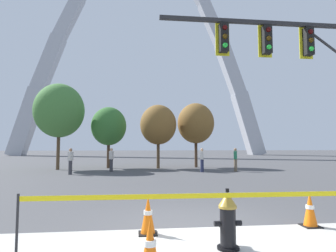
{
  "coord_description": "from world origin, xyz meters",
  "views": [
    {
      "loc": [
        -1.12,
        -6.03,
        1.69
      ],
      "look_at": [
        0.12,
        5.0,
        2.5
      ],
      "focal_mm": 30.19,
      "sensor_mm": 36.0,
      "label": 1
    }
  ],
  "objects_px": {
    "traffic_cone_mid_sidewalk": "(148,215)",
    "traffic_signal_gantry": "(321,62)",
    "fire_hydrant": "(228,220)",
    "pedestrian_walking_right": "(111,160)",
    "traffic_cone_curb_edge": "(150,247)",
    "traffic_cone_by_hydrant": "(310,210)",
    "pedestrian_near_trees": "(235,159)",
    "pedestrian_walking_left": "(70,161)",
    "monument_arch": "(143,57)",
    "pedestrian_standing_center": "(202,160)"
  },
  "relations": [
    {
      "from": "traffic_cone_by_hydrant",
      "to": "pedestrian_standing_center",
      "type": "relative_size",
      "value": 0.46
    },
    {
      "from": "fire_hydrant",
      "to": "traffic_cone_curb_edge",
      "type": "bearing_deg",
      "value": -149.17
    },
    {
      "from": "monument_arch",
      "to": "pedestrian_near_trees",
      "type": "bearing_deg",
      "value": -81.53
    },
    {
      "from": "traffic_cone_mid_sidewalk",
      "to": "pedestrian_walking_left",
      "type": "distance_m",
      "value": 12.93
    },
    {
      "from": "traffic_cone_by_hydrant",
      "to": "pedestrian_near_trees",
      "type": "distance_m",
      "value": 13.35
    },
    {
      "from": "pedestrian_standing_center",
      "to": "pedestrian_walking_right",
      "type": "height_order",
      "value": "same"
    },
    {
      "from": "traffic_cone_by_hydrant",
      "to": "monument_arch",
      "type": "relative_size",
      "value": 0.01
    },
    {
      "from": "traffic_cone_curb_edge",
      "to": "traffic_cone_mid_sidewalk",
      "type": "bearing_deg",
      "value": 88.51
    },
    {
      "from": "traffic_cone_by_hydrant",
      "to": "pedestrian_walking_right",
      "type": "xyz_separation_m",
      "value": [
        -5.34,
        13.82,
        0.46
      ]
    },
    {
      "from": "traffic_cone_curb_edge",
      "to": "monument_arch",
      "type": "height_order",
      "value": "monument_arch"
    },
    {
      "from": "pedestrian_walking_left",
      "to": "pedestrian_near_trees",
      "type": "bearing_deg",
      "value": 4.79
    },
    {
      "from": "fire_hydrant",
      "to": "traffic_signal_gantry",
      "type": "relative_size",
      "value": 0.13
    },
    {
      "from": "fire_hydrant",
      "to": "traffic_cone_mid_sidewalk",
      "type": "height_order",
      "value": "fire_hydrant"
    },
    {
      "from": "pedestrian_near_trees",
      "to": "fire_hydrant",
      "type": "bearing_deg",
      "value": -110.33
    },
    {
      "from": "monument_arch",
      "to": "pedestrian_walking_right",
      "type": "distance_m",
      "value": 41.54
    },
    {
      "from": "traffic_cone_by_hydrant",
      "to": "pedestrian_walking_left",
      "type": "distance_m",
      "value": 14.31
    },
    {
      "from": "traffic_cone_mid_sidewalk",
      "to": "traffic_cone_curb_edge",
      "type": "xyz_separation_m",
      "value": [
        -0.05,
        -1.74,
        0.0
      ]
    },
    {
      "from": "fire_hydrant",
      "to": "pedestrian_near_trees",
      "type": "height_order",
      "value": "pedestrian_near_trees"
    },
    {
      "from": "traffic_signal_gantry",
      "to": "pedestrian_walking_right",
      "type": "height_order",
      "value": "traffic_signal_gantry"
    },
    {
      "from": "monument_arch",
      "to": "traffic_cone_mid_sidewalk",
      "type": "bearing_deg",
      "value": -91.0
    },
    {
      "from": "traffic_cone_curb_edge",
      "to": "traffic_cone_by_hydrant",
      "type": "bearing_deg",
      "value": 28.19
    },
    {
      "from": "pedestrian_standing_center",
      "to": "traffic_cone_curb_edge",
      "type": "bearing_deg",
      "value": -105.86
    },
    {
      "from": "traffic_cone_by_hydrant",
      "to": "pedestrian_walking_left",
      "type": "height_order",
      "value": "pedestrian_walking_left"
    },
    {
      "from": "traffic_cone_curb_edge",
      "to": "pedestrian_standing_center",
      "type": "relative_size",
      "value": 0.46
    },
    {
      "from": "traffic_cone_by_hydrant",
      "to": "monument_arch",
      "type": "height_order",
      "value": "monument_arch"
    },
    {
      "from": "fire_hydrant",
      "to": "traffic_cone_by_hydrant",
      "type": "height_order",
      "value": "fire_hydrant"
    },
    {
      "from": "traffic_cone_curb_edge",
      "to": "traffic_signal_gantry",
      "type": "bearing_deg",
      "value": 37.87
    },
    {
      "from": "fire_hydrant",
      "to": "pedestrian_standing_center",
      "type": "distance_m",
      "value": 14.16
    },
    {
      "from": "fire_hydrant",
      "to": "traffic_cone_mid_sidewalk",
      "type": "bearing_deg",
      "value": 143.49
    },
    {
      "from": "monument_arch",
      "to": "pedestrian_near_trees",
      "type": "xyz_separation_m",
      "value": [
        5.61,
        -37.65,
        -19.03
      ]
    },
    {
      "from": "traffic_signal_gantry",
      "to": "pedestrian_walking_right",
      "type": "relative_size",
      "value": 4.92
    },
    {
      "from": "fire_hydrant",
      "to": "pedestrian_walking_right",
      "type": "distance_m",
      "value": 15.24
    },
    {
      "from": "traffic_cone_mid_sidewalk",
      "to": "traffic_signal_gantry",
      "type": "xyz_separation_m",
      "value": [
        5.65,
        2.69,
        4.05
      ]
    },
    {
      "from": "traffic_cone_curb_edge",
      "to": "pedestrian_walking_left",
      "type": "height_order",
      "value": "pedestrian_walking_left"
    },
    {
      "from": "traffic_cone_curb_edge",
      "to": "pedestrian_near_trees",
      "type": "bearing_deg",
      "value": 66.25
    },
    {
      "from": "monument_arch",
      "to": "pedestrian_standing_center",
      "type": "bearing_deg",
      "value": -85.11
    },
    {
      "from": "monument_arch",
      "to": "pedestrian_near_trees",
      "type": "distance_m",
      "value": 42.56
    },
    {
      "from": "traffic_cone_curb_edge",
      "to": "pedestrian_standing_center",
      "type": "bearing_deg",
      "value": 74.14
    },
    {
      "from": "traffic_cone_mid_sidewalk",
      "to": "pedestrian_walking_left",
      "type": "bearing_deg",
      "value": 109.01
    },
    {
      "from": "pedestrian_walking_left",
      "to": "pedestrian_standing_center",
      "type": "bearing_deg",
      "value": 4.83
    },
    {
      "from": "pedestrian_near_trees",
      "to": "traffic_cone_by_hydrant",
      "type": "bearing_deg",
      "value": -103.26
    },
    {
      "from": "traffic_cone_mid_sidewalk",
      "to": "monument_arch",
      "type": "height_order",
      "value": "monument_arch"
    },
    {
      "from": "traffic_signal_gantry",
      "to": "monument_arch",
      "type": "bearing_deg",
      "value": 95.66
    },
    {
      "from": "pedestrian_walking_right",
      "to": "pedestrian_near_trees",
      "type": "distance_m",
      "value": 8.45
    },
    {
      "from": "pedestrian_walking_left",
      "to": "pedestrian_near_trees",
      "type": "distance_m",
      "value": 10.74
    },
    {
      "from": "pedestrian_near_trees",
      "to": "pedestrian_walking_left",
      "type": "bearing_deg",
      "value": -175.21
    },
    {
      "from": "traffic_cone_by_hydrant",
      "to": "monument_arch",
      "type": "distance_m",
      "value": 54.32
    },
    {
      "from": "traffic_cone_mid_sidewalk",
      "to": "pedestrian_walking_left",
      "type": "relative_size",
      "value": 0.46
    },
    {
      "from": "pedestrian_walking_left",
      "to": "traffic_cone_curb_edge",
      "type": "bearing_deg",
      "value": -73.38
    },
    {
      "from": "fire_hydrant",
      "to": "traffic_cone_curb_edge",
      "type": "relative_size",
      "value": 1.36
    }
  ]
}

